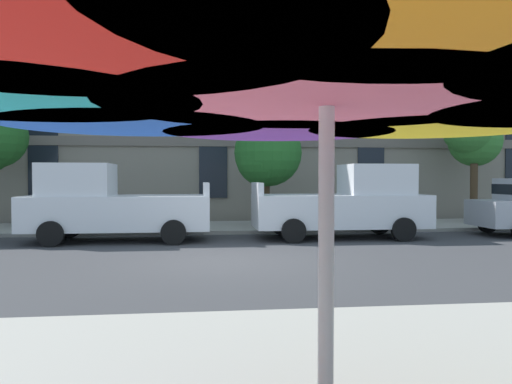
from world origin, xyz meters
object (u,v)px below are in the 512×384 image
at_px(pickup_white, 110,205).
at_px(street_tree_right, 472,136).
at_px(pickup_white_midblock, 348,204).
at_px(patio_umbrella, 327,57).
at_px(street_tree_middle, 267,155).

relative_size(pickup_white, street_tree_right, 1.13).
distance_m(pickup_white_midblock, patio_umbrella, 13.36).
bearing_deg(pickup_white, street_tree_right, 15.53).
bearing_deg(pickup_white_midblock, pickup_white, 180.00).
height_order(pickup_white, pickup_white_midblock, same).
bearing_deg(pickup_white_midblock, street_tree_middle, 128.15).
bearing_deg(patio_umbrella, pickup_white_midblock, 72.67).
bearing_deg(street_tree_middle, street_tree_right, 6.67).
xyz_separation_m(pickup_white, street_tree_right, (12.86, 3.57, 2.34)).
bearing_deg(pickup_white, pickup_white_midblock, 0.00).
xyz_separation_m(pickup_white, pickup_white_midblock, (6.90, 0.00, 0.00)).
height_order(pickup_white, street_tree_middle, street_tree_middle).
distance_m(street_tree_middle, street_tree_right, 8.12).
bearing_deg(street_tree_right, pickup_white, -164.47).
bearing_deg(street_tree_right, pickup_white_midblock, -149.03).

